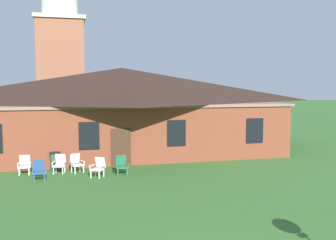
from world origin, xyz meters
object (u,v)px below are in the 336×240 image
Objects in this scene: lawn_chair_left_end at (60,163)px; trash_bin at (55,161)px; lawn_chair_right_end at (99,167)px; lawn_chair_by_porch at (25,164)px; lawn_chair_near_door at (39,170)px; lawn_chair_middle at (76,163)px; lawn_chair_far_side at (121,164)px.

trash_bin reaches higher than lawn_chair_left_end.
lawn_chair_left_end is 1.00× the size of lawn_chair_right_end.
trash_bin is at bearing 112.78° from lawn_chair_left_end.
lawn_chair_right_end is at bearing -36.30° from lawn_chair_left_end.
trash_bin is (1.46, 0.47, -0.00)m from lawn_chair_by_porch.
trash_bin is at bearing 136.96° from lawn_chair_right_end.
lawn_chair_near_door is 0.98× the size of trash_bin.
trash_bin reaches higher than lawn_chair_near_door.
lawn_chair_middle and lawn_chair_far_side have the same top height.
lawn_chair_right_end is 1.00× the size of lawn_chair_far_side.
trash_bin reaches higher than lawn_chair_by_porch.
trash_bin is (-2.12, 1.98, -0.00)m from lawn_chair_right_end.
lawn_chair_near_door and lawn_chair_far_side have the same top height.
lawn_chair_middle is 1.00× the size of lawn_chair_far_side.
lawn_chair_left_end is at bearing 176.47° from lawn_chair_middle.
lawn_chair_near_door is at bearing -108.43° from trash_bin.
lawn_chair_near_door is 2.78m from lawn_chair_right_end.
trash_bin is (-3.28, 1.70, -0.00)m from lawn_chair_far_side.
trash_bin reaches higher than lawn_chair_right_end.
lawn_chair_middle is 2.43m from lawn_chair_far_side.
lawn_chair_middle and lawn_chair_right_end have the same top height.
lawn_chair_left_end is 1.00× the size of lawn_chair_middle.
lawn_chair_far_side is at bearing 13.44° from lawn_chair_right_end.
lawn_chair_by_porch is at bearing 165.37° from lawn_chair_far_side.
lawn_chair_left_end is (0.92, 1.37, 0.00)m from lawn_chair_near_door.
lawn_chair_right_end is (1.04, -1.32, 0.00)m from lawn_chair_middle.
lawn_chair_far_side is (2.20, -1.04, 0.00)m from lawn_chair_middle.
lawn_chair_by_porch is 2.55m from lawn_chair_middle.
lawn_chair_right_end is at bearing -51.69° from lawn_chair_middle.
lawn_chair_by_porch is 1.71m from lawn_chair_near_door.
lawn_chair_far_side is (3.94, 0.28, 0.00)m from lawn_chair_near_door.
lawn_chair_near_door is 1.00× the size of lawn_chair_left_end.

